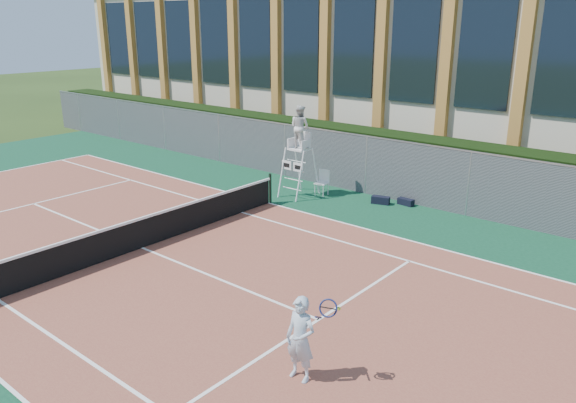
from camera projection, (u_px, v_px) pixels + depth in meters
The scene contains 12 objects.
ground at pixel (142, 249), 16.24m from camera, with size 120.00×120.00×0.00m, color #233814.
apron at pixel (169, 239), 16.97m from camera, with size 36.00×20.00×0.01m, color #0D3A24.
tennis_court at pixel (142, 248), 16.23m from camera, with size 23.77×10.97×0.02m, color brown.
tennis_net at pixel (140, 231), 16.07m from camera, with size 0.10×11.30×1.10m.
fence at pixel (323, 158), 22.33m from camera, with size 40.00×0.06×2.20m, color #595E60, non-canonical shape.
hedge at pixel (341, 153), 23.20m from camera, with size 40.00×1.40×2.20m, color black.
building at pixel (433, 66), 28.07m from camera, with size 45.00×10.60×8.22m.
umpire_chair at pixel (300, 129), 20.50m from camera, with size 0.96×1.47×3.44m.
plastic_chair at pixel (323, 180), 21.11m from camera, with size 0.49×0.49×0.96m.
sports_bag_near at pixel (381, 200), 20.17m from camera, with size 0.64×0.26×0.27m, color black.
sports_bag_far at pixel (406, 202), 20.05m from camera, with size 0.58×0.25×0.23m, color black.
tennis_player at pixel (301, 339), 10.05m from camera, with size 0.93×0.64×1.65m.
Camera 1 is at (12.90, -8.82, 6.28)m, focal length 35.00 mm.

